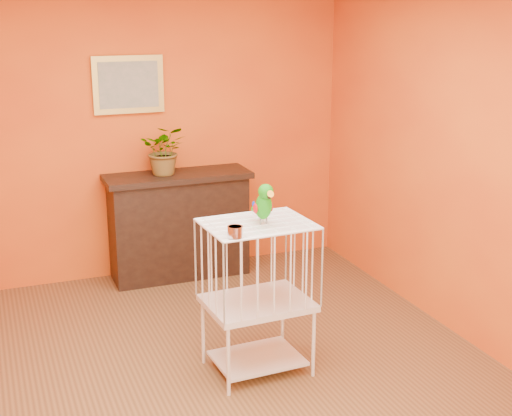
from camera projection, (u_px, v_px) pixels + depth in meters
name	position (u px, v px, depth m)	size (l,w,h in m)	color
ground	(210.00, 387.00, 4.68)	(4.50, 4.50, 0.00)	brown
room_shell	(205.00, 150.00, 4.25)	(4.50, 4.50, 4.50)	#E05D15
console_cabinet	(179.00, 225.00, 6.49)	(1.30, 0.47, 0.97)	black
potted_plant	(166.00, 156.00, 6.26)	(0.40, 0.44, 0.34)	#26722D
framed_picture	(128.00, 85.00, 6.19)	(0.62, 0.04, 0.50)	gold
birdcage	(257.00, 295.00, 4.76)	(0.71, 0.56, 1.05)	silver
feed_cup	(235.00, 232.00, 4.32)	(0.10, 0.10, 0.07)	silver
parrot	(264.00, 203.00, 4.56)	(0.14, 0.25, 0.28)	#59544C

